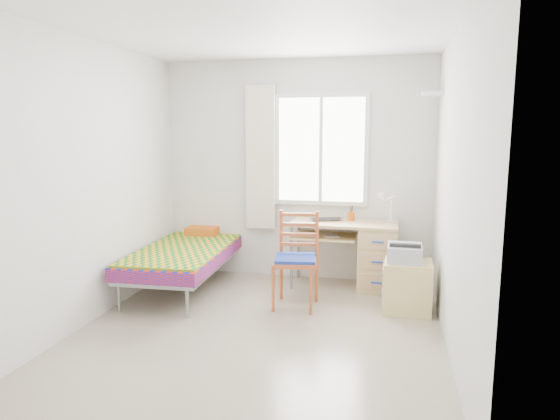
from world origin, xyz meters
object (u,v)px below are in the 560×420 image
object	(u,v)px
bed	(189,252)
cabinet	(407,287)
printer	(405,252)
desk	(371,253)
chair	(297,253)

from	to	relation	value
bed	cabinet	xyz separation A→B (m)	(2.41, -0.29, -0.15)
printer	bed	bearing A→B (deg)	174.52
cabinet	printer	size ratio (longest dim) A/B	1.31
desk	cabinet	distance (m)	0.79
cabinet	printer	distance (m)	0.34
desk	chair	bearing A→B (deg)	-133.53
cabinet	chair	bearing A→B (deg)	-175.55
cabinet	bed	bearing A→B (deg)	174.60
chair	bed	bearing A→B (deg)	156.95
bed	cabinet	distance (m)	2.44
cabinet	printer	world-z (taller)	printer
desk	printer	bearing A→B (deg)	-60.92
bed	printer	bearing A→B (deg)	-8.03
bed	cabinet	world-z (taller)	bed
desk	cabinet	bearing A→B (deg)	-59.86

